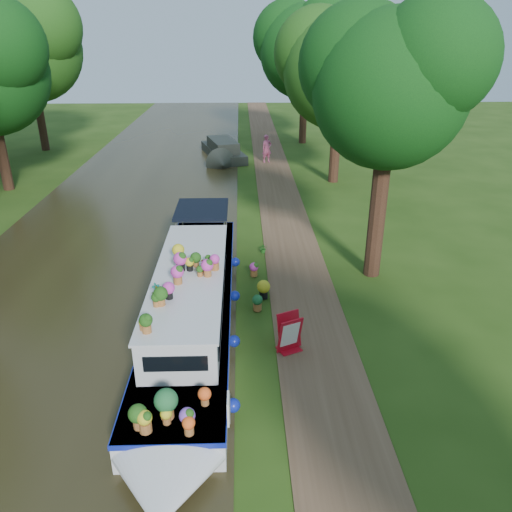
% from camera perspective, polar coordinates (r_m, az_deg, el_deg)
% --- Properties ---
extents(ground, '(100.00, 100.00, 0.00)m').
position_cam_1_polar(ground, '(15.05, 1.52, -7.34)').
color(ground, '#233F0F').
rests_on(ground, ground).
extents(canal_water, '(10.00, 100.00, 0.02)m').
position_cam_1_polar(canal_water, '(15.91, -20.79, -7.19)').
color(canal_water, black).
rests_on(canal_water, ground).
extents(towpath, '(2.20, 100.00, 0.03)m').
position_cam_1_polar(towpath, '(15.16, 6.09, -7.18)').
color(towpath, brown).
rests_on(towpath, ground).
extents(plant_boat, '(2.29, 13.52, 2.30)m').
position_cam_1_polar(plant_boat, '(14.26, -7.44, -5.52)').
color(plant_boat, silver).
rests_on(plant_boat, canal_water).
extents(tree_near_overhang, '(5.52, 5.28, 8.99)m').
position_cam_1_polar(tree_near_overhang, '(16.56, 15.13, 19.04)').
color(tree_near_overhang, black).
rests_on(tree_near_overhang, ground).
extents(tree_near_mid, '(6.90, 6.60, 9.40)m').
position_cam_1_polar(tree_near_mid, '(28.41, 9.58, 21.04)').
color(tree_near_mid, black).
rests_on(tree_near_mid, ground).
extents(tree_near_far, '(7.59, 7.26, 10.30)m').
position_cam_1_polar(tree_near_far, '(39.19, 5.68, 22.94)').
color(tree_near_far, black).
rests_on(tree_near_far, ground).
extents(tree_far_d, '(8.05, 7.70, 10.85)m').
position_cam_1_polar(tree_far_d, '(39.54, -24.68, 21.56)').
color(tree_far_d, black).
rests_on(tree_far_d, ground).
extents(second_boat, '(3.36, 6.93, 1.27)m').
position_cam_1_polar(second_boat, '(34.53, -3.79, 11.90)').
color(second_boat, black).
rests_on(second_boat, canal_water).
extents(sandwich_board, '(0.73, 0.76, 1.05)m').
position_cam_1_polar(sandwich_board, '(13.49, 3.85, -8.98)').
color(sandwich_board, red).
rests_on(sandwich_board, towpath).
extents(pedestrian_pink, '(0.75, 0.62, 1.77)m').
position_cam_1_polar(pedestrian_pink, '(33.24, 1.25, 12.16)').
color(pedestrian_pink, '#ED6186').
rests_on(pedestrian_pink, towpath).
extents(verge_plant, '(0.37, 0.33, 0.37)m').
position_cam_1_polar(verge_plant, '(19.41, 0.86, 0.89)').
color(verge_plant, '#287021').
rests_on(verge_plant, ground).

